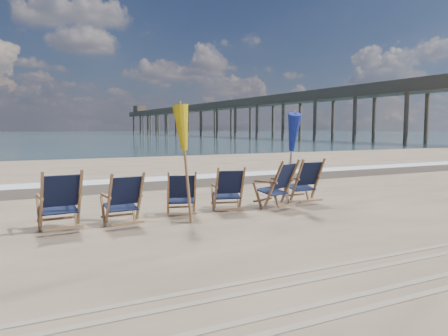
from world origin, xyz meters
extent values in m
plane|color=#314A52|center=(0.00, 128.00, 0.00)|extent=(400.00, 400.00, 0.00)
cube|color=silver|center=(0.00, 8.30, 0.00)|extent=(200.00, 1.40, 0.01)
cube|color=#42362A|center=(0.00, 6.80, 0.00)|extent=(200.00, 2.60, 0.00)
cylinder|color=olive|center=(-1.36, 1.10, 1.11)|extent=(0.06, 0.06, 2.21)
cone|color=gold|center=(-1.36, 1.10, 1.74)|extent=(0.30, 0.30, 0.85)
cylinder|color=#A5A5AD|center=(1.41, 1.64, 1.09)|extent=(0.06, 0.06, 2.19)
cone|color=navy|center=(1.41, 1.64, 1.71)|extent=(0.30, 0.30, 0.85)
camera|label=1|loc=(-4.46, -6.47, 1.79)|focal=35.00mm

